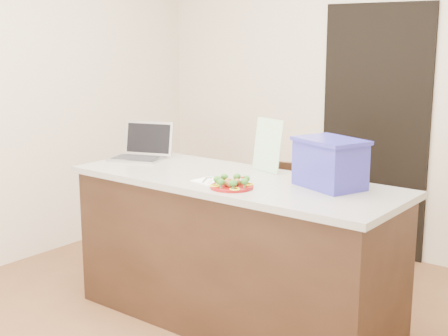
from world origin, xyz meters
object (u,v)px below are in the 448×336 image
Objects in this scene: laptop at (143,149)px; yogurt_bottle at (243,183)px; island at (233,251)px; napkin at (210,181)px; chair at (282,212)px; blue_box at (330,163)px; plate at (232,186)px.

yogurt_bottle is at bearing -33.95° from laptop.
laptop is (-1.04, 0.26, 0.04)m from yogurt_bottle.
yogurt_bottle is at bearing -41.55° from island.
chair is at bearing 98.24° from napkin.
yogurt_bottle is at bearing -121.03° from blue_box.
napkin is at bearing 178.95° from yogurt_bottle.
chair is (-0.35, 1.08, -0.45)m from plate.
chair is at bearing 29.52° from laptop.
yogurt_bottle is (0.04, 0.05, 0.02)m from plate.
laptop reaches higher than plate.
laptop is at bearing 166.01° from yogurt_bottle.
plate is (0.14, -0.21, 0.47)m from island.
blue_box is at bearing 39.91° from plate.
plate reaches higher than chair.
yogurt_bottle reaches higher than napkin.
blue_box is (0.42, 0.35, 0.13)m from plate.
napkin is at bearing -37.57° from laptop.
napkin is at bearing -133.91° from blue_box.
island is at bearing 71.61° from napkin.
plate is 0.06m from yogurt_bottle.
chair is at bearing 110.58° from yogurt_bottle.
blue_box reaches higher than laptop.
yogurt_bottle is 0.07× the size of chair.
napkin is 0.24m from yogurt_bottle.
island is 4.58× the size of blue_box.
blue_box is at bearing -18.19° from laptop.
laptop is at bearing -158.09° from blue_box.
laptop is 1.42m from blue_box.
laptop is 0.50× the size of chair.
island is at bearing -26.34° from laptop.
blue_box reaches higher than island.
yogurt_bottle is 0.15× the size of laptop.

